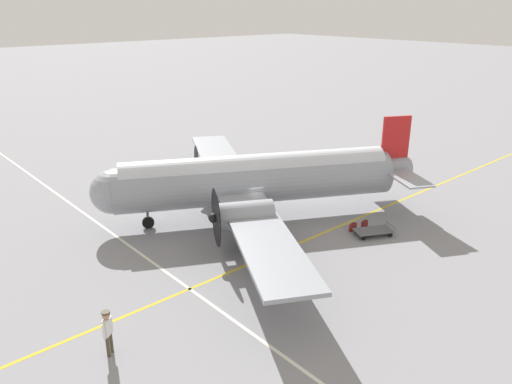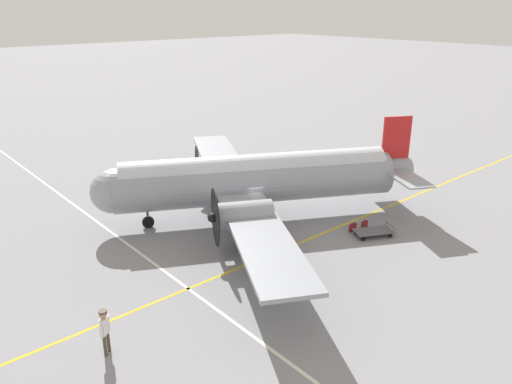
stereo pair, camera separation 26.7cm
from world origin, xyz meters
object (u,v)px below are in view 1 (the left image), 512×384
(suitcase_upright_spare, at_px, (364,224))
(baggage_cart, at_px, (374,231))
(suitcase_near_door, at_px, (353,227))
(crew_foreground, at_px, (107,328))
(airliner_main, at_px, (249,179))

(suitcase_upright_spare, relative_size, baggage_cart, 0.22)
(suitcase_near_door, bearing_deg, baggage_cart, -70.38)
(suitcase_near_door, height_order, baggage_cart, baggage_cart)
(suitcase_near_door, xyz_separation_m, suitcase_upright_spare, (0.78, -0.24, 0.02))
(crew_foreground, xyz_separation_m, suitcase_near_door, (15.50, 0.97, -0.95))
(airliner_main, bearing_deg, crew_foreground, 55.34)
(suitcase_near_door, bearing_deg, airliner_main, 122.91)
(crew_foreground, distance_m, suitcase_upright_spare, 16.32)
(crew_foreground, height_order, suitcase_upright_spare, crew_foreground)
(suitcase_near_door, bearing_deg, suitcase_upright_spare, -17.01)
(airliner_main, height_order, crew_foreground, airliner_main)
(airliner_main, relative_size, suitcase_upright_spare, 43.41)
(airliner_main, bearing_deg, suitcase_upright_spare, 155.40)
(crew_foreground, xyz_separation_m, baggage_cart, (15.91, -0.20, -0.89))
(crew_foreground, height_order, baggage_cart, crew_foreground)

